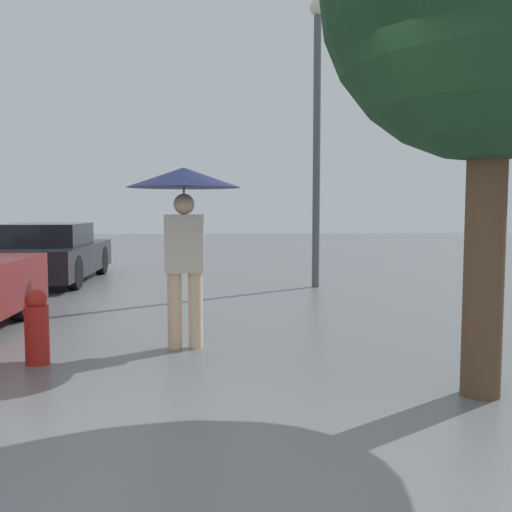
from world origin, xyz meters
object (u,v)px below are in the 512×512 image
street_lamp (317,122)px  parked_car_farthest (49,254)px  fire_hydrant (37,327)px  pedestrian (184,200)px

street_lamp → parked_car_farthest: bearing=167.4°
parked_car_farthest → fire_hydrant: size_ratio=5.63×
pedestrian → parked_car_farthest: (-2.89, 5.49, -0.95)m
parked_car_farthest → fire_hydrant: bearing=-75.2°
pedestrian → fire_hydrant: size_ratio=2.65×
parked_car_farthest → fire_hydrant: (1.58, -5.99, -0.20)m
pedestrian → street_lamp: bearing=64.2°
pedestrian → street_lamp: 5.07m
street_lamp → fire_hydrant: (-3.42, -4.88, -2.60)m
pedestrian → parked_car_farthest: 6.28m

